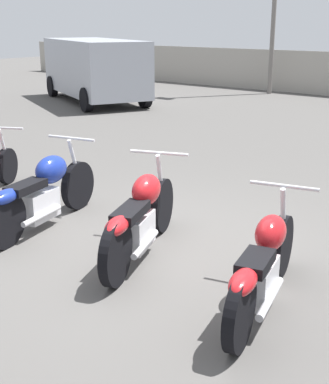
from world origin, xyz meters
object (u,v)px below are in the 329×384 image
motorcycle_slot_2 (140,217)px  parked_van (94,67)px  motorcycle_slot_3 (263,266)px  motorcycle_slot_1 (43,192)px

motorcycle_slot_2 → parked_van: size_ratio=0.38×
motorcycle_slot_3 → parked_van: size_ratio=0.38×
motorcycle_slot_1 → motorcycle_slot_3: 3.14m
motorcycle_slot_1 → motorcycle_slot_3: (3.14, -0.04, -0.04)m
motorcycle_slot_1 → motorcycle_slot_2: size_ratio=1.04×
motorcycle_slot_2 → motorcycle_slot_3: size_ratio=1.00×
motorcycle_slot_1 → parked_van: (-7.68, 8.16, 0.64)m
motorcycle_slot_2 → motorcycle_slot_3: bearing=-28.2°
motorcycle_slot_1 → parked_van: 11.22m
motorcycle_slot_1 → parked_van: bearing=118.5°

